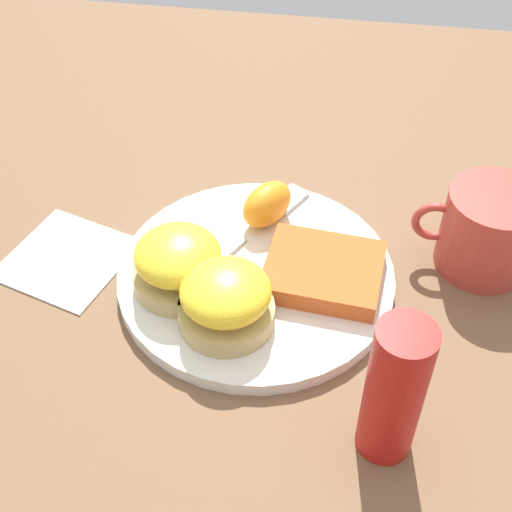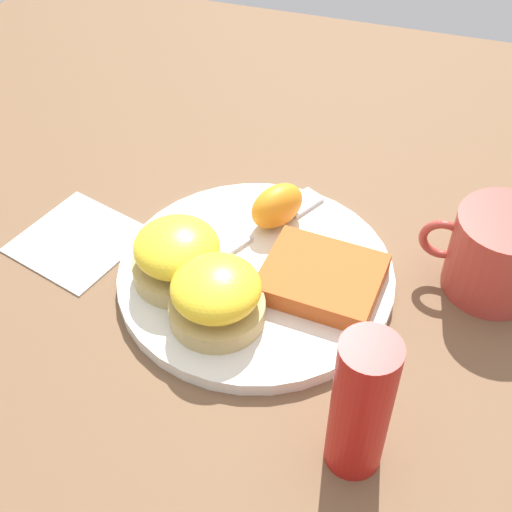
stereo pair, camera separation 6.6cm
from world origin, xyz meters
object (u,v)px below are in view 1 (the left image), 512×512
(condiment_bottle, at_px, (394,392))
(fork, at_px, (249,233))
(sandwich_benedict_right, at_px, (226,300))
(sandwich_benedict_left, at_px, (178,263))
(cup, at_px, (488,231))
(orange_wedge, at_px, (267,204))
(hashbrown_patty, at_px, (323,274))

(condiment_bottle, bearing_deg, fork, -55.42)
(sandwich_benedict_right, xyz_separation_m, fork, (-0.00, -0.11, -0.03))
(fork, distance_m, condiment_bottle, 0.25)
(sandwich_benedict_left, bearing_deg, fork, -124.68)
(fork, relative_size, cup, 1.56)
(sandwich_benedict_right, bearing_deg, condiment_bottle, 147.21)
(fork, relative_size, condiment_bottle, 1.36)
(cup, bearing_deg, orange_wedge, -3.30)
(sandwich_benedict_left, distance_m, hashbrown_patty, 0.13)
(hashbrown_patty, xyz_separation_m, fork, (0.08, -0.05, -0.01))
(orange_wedge, relative_size, fork, 0.32)
(fork, bearing_deg, hashbrown_patty, 146.46)
(orange_wedge, height_order, cup, cup)
(fork, bearing_deg, orange_wedge, -122.51)
(sandwich_benedict_left, bearing_deg, condiment_bottle, 146.30)
(sandwich_benedict_left, distance_m, fork, 0.09)
(hashbrown_patty, bearing_deg, cup, -156.99)
(sandwich_benedict_left, distance_m, sandwich_benedict_right, 0.06)
(hashbrown_patty, distance_m, condiment_bottle, 0.17)
(hashbrown_patty, relative_size, fork, 0.58)
(sandwich_benedict_right, height_order, cup, cup)
(fork, xyz_separation_m, condiment_bottle, (-0.14, 0.20, 0.05))
(sandwich_benedict_left, xyz_separation_m, fork, (-0.05, -0.08, -0.03))
(sandwich_benedict_right, xyz_separation_m, orange_wedge, (-0.02, -0.14, -0.01))
(hashbrown_patty, bearing_deg, sandwich_benedict_right, 37.17)
(hashbrown_patty, relative_size, orange_wedge, 1.78)
(sandwich_benedict_left, height_order, cup, cup)
(hashbrown_patty, height_order, cup, cup)
(condiment_bottle, bearing_deg, sandwich_benedict_left, -33.70)
(sandwich_benedict_right, bearing_deg, fork, -90.72)
(sandwich_benedict_right, relative_size, condiment_bottle, 0.63)
(hashbrown_patty, bearing_deg, fork, -33.54)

